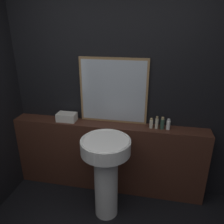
% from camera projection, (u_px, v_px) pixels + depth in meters
% --- Properties ---
extents(wall_back, '(8.00, 0.06, 2.50)m').
position_uv_depth(wall_back, '(110.00, 93.00, 2.59)').
color(wall_back, black).
rests_on(wall_back, ground_plane).
extents(vanity_counter, '(2.35, 0.23, 0.91)m').
position_uv_depth(vanity_counter, '(108.00, 157.00, 2.76)').
color(vanity_counter, '#422319').
rests_on(vanity_counter, ground_plane).
extents(pedestal_sink, '(0.51, 0.51, 0.95)m').
position_uv_depth(pedestal_sink, '(106.00, 167.00, 2.29)').
color(pedestal_sink, white).
rests_on(pedestal_sink, ground_plane).
extents(mirror, '(0.80, 0.03, 0.77)m').
position_uv_depth(mirror, '(113.00, 91.00, 2.53)').
color(mirror, '#937047').
rests_on(mirror, vanity_counter).
extents(towel_stack, '(0.23, 0.15, 0.10)m').
position_uv_depth(towel_stack, '(67.00, 117.00, 2.67)').
color(towel_stack, silver).
rests_on(towel_stack, vanity_counter).
extents(shampoo_bottle, '(0.04, 0.04, 0.12)m').
position_uv_depth(shampoo_bottle, '(151.00, 124.00, 2.48)').
color(shampoo_bottle, beige).
rests_on(shampoo_bottle, vanity_counter).
extents(conditioner_bottle, '(0.04, 0.04, 0.14)m').
position_uv_depth(conditioner_bottle, '(157.00, 123.00, 2.46)').
color(conditioner_bottle, beige).
rests_on(conditioner_bottle, vanity_counter).
extents(lotion_bottle, '(0.04, 0.04, 0.14)m').
position_uv_depth(lotion_bottle, '(162.00, 124.00, 2.45)').
color(lotion_bottle, '#2D4C3D').
rests_on(lotion_bottle, vanity_counter).
extents(body_wash_bottle, '(0.04, 0.04, 0.13)m').
position_uv_depth(body_wash_bottle, '(168.00, 125.00, 2.44)').
color(body_wash_bottle, white).
rests_on(body_wash_bottle, vanity_counter).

